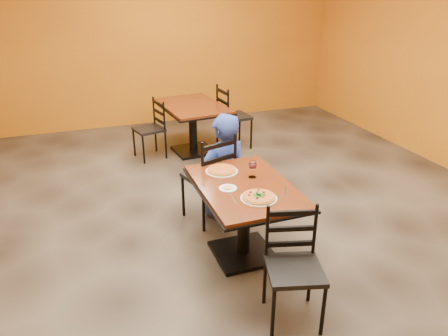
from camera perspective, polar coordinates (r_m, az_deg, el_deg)
name	(u,v)px	position (r m, az deg, el deg)	size (l,w,h in m)	color
floor	(226,229)	(4.59, 0.20, -8.13)	(7.00, 8.00, 0.01)	black
wall_back	(147,40)	(7.83, -10.26, 16.58)	(7.00, 0.01, 3.00)	#C87716
table_main	(244,204)	(3.90, 2.73, -4.81)	(0.83, 1.23, 0.75)	#5F290F
table_second	(193,117)	(6.45, -4.24, 6.85)	(0.98, 1.35, 0.75)	#5F290F
chair_main_near	(295,270)	(3.29, 9.46, -13.41)	(0.41, 0.41, 0.90)	black
chair_main_far	(208,177)	(4.56, -2.11, -1.20)	(0.45, 0.45, 1.00)	black
chair_second_left	(149,130)	(6.35, -10.07, 5.09)	(0.39, 0.39, 0.87)	black
chair_second_right	(234,117)	(6.67, 1.38, 6.88)	(0.44, 0.44, 0.98)	black
diner	(223,165)	(4.64, -0.09, 0.41)	(0.59, 0.39, 1.17)	navy
plate_main	(259,198)	(3.58, 4.69, -4.08)	(0.31, 0.31, 0.01)	white
pizza_main	(259,197)	(3.57, 4.70, -3.85)	(0.28, 0.28, 0.02)	maroon
plate_far	(222,171)	(4.07, -0.31, -0.42)	(0.31, 0.31, 0.01)	white
pizza_far	(222,170)	(4.06, -0.31, -0.22)	(0.28, 0.28, 0.02)	#C46E25
side_plate	(228,188)	(3.73, 0.52, -2.76)	(0.16, 0.16, 0.01)	white
dip	(228,187)	(3.73, 0.52, -2.63)	(0.09, 0.09, 0.01)	tan
wine_glass	(253,168)	(3.93, 3.85, -0.05)	(0.08, 0.08, 0.18)	white
fork	(233,199)	(3.56, 1.24, -4.17)	(0.01, 0.19, 0.00)	silver
knife	(285,191)	(3.72, 8.15, -3.14)	(0.01, 0.21, 0.00)	silver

